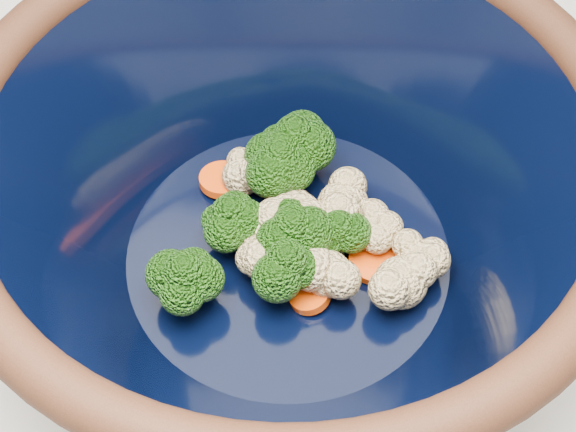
% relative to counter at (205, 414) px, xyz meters
% --- Properties ---
extents(counter, '(1.20, 1.20, 0.90)m').
position_rel_counter_xyz_m(counter, '(0.00, 0.00, 0.00)').
color(counter, silver).
rests_on(counter, ground).
extents(mixing_bowl, '(0.38, 0.38, 0.16)m').
position_rel_counter_xyz_m(mixing_bowl, '(0.12, -0.06, 0.54)').
color(mixing_bowl, black).
rests_on(mixing_bowl, counter).
extents(vegetable_pile, '(0.17, 0.16, 0.06)m').
position_rel_counter_xyz_m(vegetable_pile, '(0.12, -0.05, 0.51)').
color(vegetable_pile, '#608442').
rests_on(vegetable_pile, mixing_bowl).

